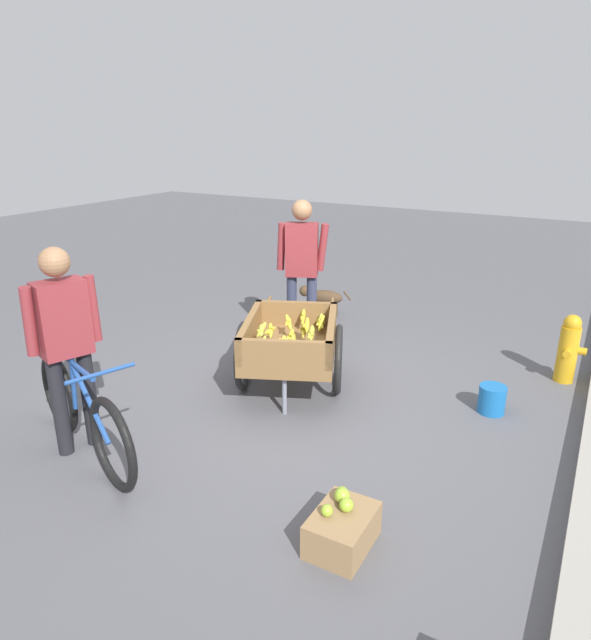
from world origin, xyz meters
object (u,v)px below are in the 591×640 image
(dog, at_px, (322,297))
(apple_crate, at_px, (342,528))
(bicycle, at_px, (83,414))
(vendor_person, at_px, (302,260))
(cyclist_person, at_px, (65,334))
(fruit_cart, at_px, (291,345))
(fire_hydrant, at_px, (568,349))
(plastic_bucket, at_px, (492,399))

(dog, relative_size, apple_crate, 1.50)
(bicycle, bearing_deg, vendor_person, 173.91)
(cyclist_person, bearing_deg, fruit_cart, 151.39)
(bicycle, relative_size, fire_hydrant, 2.37)
(fire_hydrant, bearing_deg, apple_crate, -16.58)
(cyclist_person, bearing_deg, fire_hydrant, 134.99)
(fruit_cart, relative_size, fire_hydrant, 2.71)
(dog, xyz_separation_m, plastic_bucket, (1.51, 2.39, -0.15))
(fruit_cart, xyz_separation_m, plastic_bucket, (-0.46, 1.72, -0.32))
(bicycle, relative_size, cyclist_person, 1.02)
(plastic_bucket, bearing_deg, apple_crate, -11.70)
(cyclist_person, xyz_separation_m, dog, (-3.63, 0.23, -0.66))
(fruit_cart, distance_m, apple_crate, 2.10)
(fire_hydrant, distance_m, plastic_bucket, 1.11)
(dog, relative_size, plastic_bucket, 2.73)
(vendor_person, bearing_deg, bicycle, -6.09)
(cyclist_person, bearing_deg, plastic_bucket, 128.96)
(dog, distance_m, fire_hydrant, 2.93)
(fruit_cart, relative_size, plastic_bucket, 7.49)
(cyclist_person, height_order, plastic_bucket, cyclist_person)
(vendor_person, distance_m, plastic_bucket, 2.41)
(dog, bearing_deg, apple_crate, 28.55)
(fruit_cart, distance_m, bicycle, 1.87)
(cyclist_person, height_order, dog, cyclist_person)
(plastic_bucket, distance_m, apple_crate, 2.14)
(fruit_cart, height_order, plastic_bucket, fruit_cart)
(cyclist_person, height_order, apple_crate, cyclist_person)
(vendor_person, xyz_separation_m, cyclist_person, (2.71, -0.44, -0.03))
(bicycle, height_order, dog, bicycle)
(apple_crate, bearing_deg, bicycle, -87.82)
(vendor_person, bearing_deg, fruit_cart, 23.90)
(cyclist_person, relative_size, plastic_bucket, 6.43)
(fruit_cart, height_order, cyclist_person, cyclist_person)
(dog, distance_m, apple_crate, 4.11)
(fruit_cart, relative_size, dog, 2.75)
(plastic_bucket, bearing_deg, cyclist_person, -51.04)
(vendor_person, bearing_deg, plastic_bucket, 74.95)
(apple_crate, bearing_deg, dog, -151.45)
(cyclist_person, distance_m, apple_crate, 2.33)
(vendor_person, relative_size, bicycle, 1.01)
(vendor_person, relative_size, cyclist_person, 1.03)
(plastic_bucket, bearing_deg, fruit_cart, -74.90)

